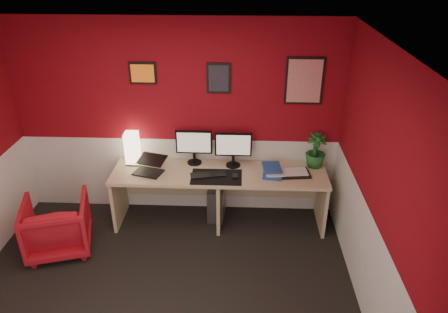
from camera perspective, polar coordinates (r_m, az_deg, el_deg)
ground at (r=4.51m, az=-8.79°, el=-19.08°), size 4.00×3.50×0.01m
ceiling at (r=3.22m, az=-12.01°, el=13.40°), size 4.00×3.50×0.01m
wall_back at (r=5.24m, az=-6.33°, el=4.82°), size 4.00×0.01×2.50m
wall_right at (r=3.83m, az=20.72°, el=-6.06°), size 0.01×3.50×2.50m
wainscot_back at (r=5.56m, az=-5.95°, el=-2.35°), size 4.00×0.01×1.00m
wainscot_right at (r=4.27m, az=18.96°, el=-14.53°), size 0.01×3.50×1.00m
desk at (r=5.29m, az=-0.63°, el=-5.58°), size 2.60×0.65×0.73m
shoji_lamp at (r=5.34m, az=-12.28°, el=0.99°), size 0.16×0.16×0.40m
laptop at (r=5.12m, az=-10.28°, el=-1.14°), size 0.38×0.32×0.22m
monitor_left at (r=5.20m, az=-4.11°, el=1.95°), size 0.45×0.06×0.58m
monitor_right at (r=5.12m, az=1.27°, el=1.61°), size 0.45×0.06×0.58m
desk_mat at (r=5.00m, az=-1.02°, el=-2.77°), size 0.60×0.38×0.01m
keyboard at (r=5.03m, az=-2.17°, el=-2.48°), size 0.44×0.23×0.02m
mouse at (r=4.98m, az=1.52°, el=-2.68°), size 0.06×0.10×0.03m
book_bottom at (r=5.09m, az=5.28°, el=-2.20°), size 0.25×0.32×0.03m
book_middle at (r=5.09m, az=5.63°, el=-1.87°), size 0.22×0.30×0.02m
book_top at (r=5.09m, az=5.29°, el=-1.53°), size 0.24×0.30×0.03m
zen_tray at (r=5.13m, az=9.50°, el=-2.23°), size 0.38×0.29×0.03m
potted_plant at (r=5.26m, az=12.29°, el=0.80°), size 0.26×0.26×0.44m
pc_tower at (r=5.51m, az=-0.94°, el=-5.88°), size 0.23×0.46×0.45m
armchair at (r=5.26m, az=-21.58°, el=-8.63°), size 0.86×0.88×0.65m
art_left at (r=5.10m, az=-10.92°, el=11.00°), size 0.32×0.02×0.26m
art_center at (r=4.99m, az=-0.73°, el=10.53°), size 0.28×0.02×0.36m
art_right at (r=5.04m, az=10.80°, el=9.99°), size 0.44×0.02×0.56m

